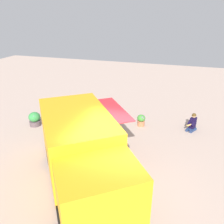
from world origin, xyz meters
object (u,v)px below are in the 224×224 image
Objects in this scene: person_customer at (192,124)px; planter_flowering_near at (141,120)px; food_truck at (82,154)px; planter_flowering_far at (35,119)px.

planter_flowering_near is (-2.46, -0.28, -0.02)m from person_customer.
food_truck is 5.16m from planter_flowering_far.
person_customer is 2.48m from planter_flowering_near.
planter_flowering_far is (-7.61, -1.86, 0.02)m from person_customer.
food_truck is 7.76× the size of planter_flowering_far.
person_customer is at bearing 6.60° from planter_flowering_near.
planter_flowering_far is at bearing -166.28° from person_customer.
food_truck is 4.87m from planter_flowering_near.
planter_flowering_near is at bearing 76.88° from food_truck.
planter_flowering_near is 0.84× the size of planter_flowering_far.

